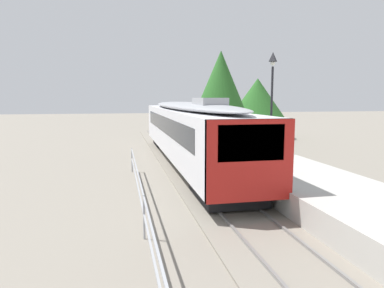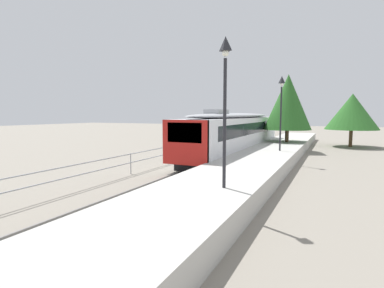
{
  "view_description": "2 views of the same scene",
  "coord_description": "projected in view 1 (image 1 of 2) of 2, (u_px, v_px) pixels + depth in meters",
  "views": [
    {
      "loc": [
        -3.89,
        11.75,
        3.87
      ],
      "look_at": [
        -1.0,
        25.55,
        2.0
      ],
      "focal_mm": 32.5,
      "sensor_mm": 36.0,
      "label": 1
    },
    {
      "loc": [
        7.58,
        6.57,
        3.57
      ],
      "look_at": [
        0.0,
        22.55,
        1.8
      ],
      "focal_mm": 28.2,
      "sensor_mm": 36.0,
      "label": 2
    }
  ],
  "objects": [
    {
      "name": "tree_behind_station_far",
      "position": [
        221.0,
        87.0,
        25.44
      ],
      "size": [
        4.42,
        4.42,
        7.3
      ],
      "color": "brown",
      "rests_on": "ground"
    },
    {
      "name": "ground_plane",
      "position": [
        152.0,
        225.0,
        10.64
      ],
      "size": [
        160.0,
        160.0,
        0.0
      ],
      "primitive_type": "plane",
      "color": "gray"
    },
    {
      "name": "station_platform",
      "position": [
        335.0,
        199.0,
        11.85
      ],
      "size": [
        3.9,
        60.0,
        0.9
      ],
      "primitive_type": "cube",
      "color": "#B7B5AD",
      "rests_on": "ground"
    },
    {
      "name": "commuter_train",
      "position": [
        188.0,
        128.0,
        20.21
      ],
      "size": [
        2.82,
        20.17,
        3.74
      ],
      "color": "silver",
      "rests_on": "track_rails"
    },
    {
      "name": "track_rails",
      "position": [
        245.0,
        217.0,
        11.24
      ],
      "size": [
        3.2,
        60.0,
        0.14
      ],
      "color": "gray",
      "rests_on": "ground"
    },
    {
      "name": "platform_lamp_far_end",
      "position": [
        272.0,
        84.0,
        18.23
      ],
      "size": [
        0.34,
        0.34,
        5.35
      ],
      "color": "#232328",
      "rests_on": "station_platform"
    },
    {
      "name": "tree_behind_carpark",
      "position": [
        257.0,
        99.0,
        33.44
      ],
      "size": [
        5.45,
        5.45,
        5.75
      ],
      "color": "brown",
      "rests_on": "ground"
    }
  ]
}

